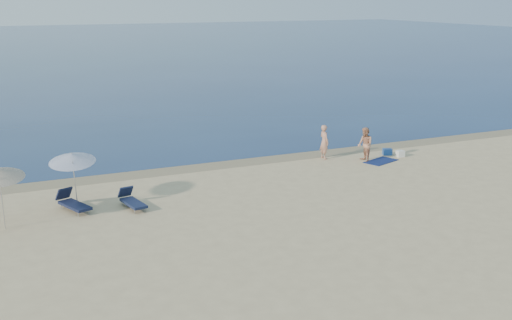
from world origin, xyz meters
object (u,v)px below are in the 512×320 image
(person_left, at_px, (324,142))
(blue_cooler, at_px, (387,152))
(person_right, at_px, (365,145))
(umbrella_near, at_px, (72,158))

(person_left, height_order, blue_cooler, person_left)
(person_left, bearing_deg, blue_cooler, -101.97)
(person_right, bearing_deg, umbrella_near, -75.39)
(person_left, xyz_separation_m, person_right, (1.58, -1.34, -0.01))
(person_right, height_order, blue_cooler, person_right)
(blue_cooler, height_order, umbrella_near, umbrella_near)
(person_right, distance_m, blue_cooler, 2.07)
(person_left, height_order, umbrella_near, umbrella_near)
(person_right, relative_size, umbrella_near, 0.73)
(person_left, xyz_separation_m, blue_cooler, (3.42, -0.70, -0.71))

